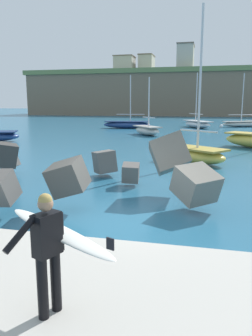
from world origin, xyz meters
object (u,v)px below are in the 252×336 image
Objects in this scene: boat_mid_right at (147,130)px; boat_far_left at (197,124)px; boat_near_right at (244,124)px; station_building_east at (186,57)px; boat_mid_centre at (193,153)px; mooring_buoy_middle at (221,126)px; station_building_west at (147,65)px; station_building_central at (125,66)px; surfer_with_board at (52,242)px; boat_mid_left at (127,124)px.

boat_far_left is at bearing 68.20° from boat_mid_right.
boat_near_right is 48.46m from station_building_east.
boat_mid_centre is 28.62m from mooring_buoy_middle.
station_building_east is at bearing -50.11° from station_building_west.
boat_near_right is 1.07× the size of station_building_central.
surfer_with_board is at bearing -96.05° from boat_mid_centre.
boat_mid_right is (4.17, -8.86, -0.00)m from boat_mid_left.
boat_mid_left is at bearing -82.42° from station_building_west.
station_building_east is at bearing 92.22° from surfer_with_board.
station_building_central reaches higher than boat_mid_left.
boat_mid_centre is 27.51m from boat_far_left.
boat_near_right is 0.93× the size of station_building_east.
boat_mid_centre reaches higher than surfer_with_board.
surfer_with_board is 90.87m from station_building_east.
mooring_buoy_middle is at bearing 17.01° from boat_far_left.
boat_mid_right is (-5.12, 15.54, -0.01)m from boat_mid_centre.
station_building_central is (-24.53, 61.28, 14.57)m from boat_far_left.
station_building_west reaches higher than surfer_with_board.
station_building_east is (-7.82, 47.04, 15.17)m from mooring_buoy_middle.
surfer_with_board is 41.71m from boat_far_left.
mooring_buoy_middle is 68.02m from station_building_central.
boat_mid_centre reaches higher than boat_near_right.
mooring_buoy_middle is at bearing 18.56° from boat_mid_left.
mooring_buoy_middle is at bearing -65.32° from station_building_central.
station_building_east reaches higher than boat_mid_left.
mooring_buoy_middle is (7.97, 12.94, -0.30)m from boat_mid_right.
station_building_west is 0.99× the size of station_building_east.
boat_mid_right is at bearing -64.80° from boat_mid_left.
boat_mid_centre is 16.37m from boat_mid_right.
boat_mid_centre is 93.34m from station_building_central.
boat_mid_right is 77.24m from station_building_central.
boat_mid_left is at bearing 101.42° from surfer_with_board.
boat_near_right is 16.58m from boat_mid_left.
surfer_with_board reaches higher than mooring_buoy_middle.
mooring_buoy_middle is 0.06× the size of station_building_east.
boat_near_right is at bearing 26.98° from boat_far_left.
station_building_west is at bearing 98.99° from surfer_with_board.
boat_mid_centre is 1.03× the size of station_building_east.
station_building_east is (13.23, -15.82, 0.06)m from station_building_west.
surfer_with_board is 0.26× the size of boat_mid_centre.
station_building_west is (-21.05, 62.87, 15.11)m from mooring_buoy_middle.
boat_far_left is 67.59m from station_building_central.
boat_near_right is 7.14m from boat_far_left.
surfer_with_board is 107.76m from station_building_west.
boat_mid_right is at bearing 108.25° from boat_mid_centre.
boat_mid_centre reaches higher than boat_mid_left.
boat_mid_left is 1.17× the size of boat_mid_right.
boat_mid_centre reaches higher than mooring_buoy_middle.
station_building_central is (-24.87, 88.78, 14.56)m from boat_mid_centre.
boat_mid_centre is 1.20× the size of station_building_central.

